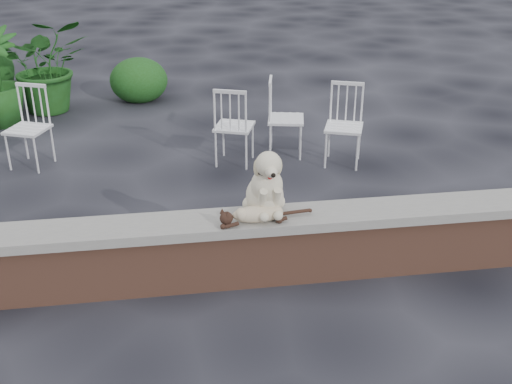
{
  "coord_description": "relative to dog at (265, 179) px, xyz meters",
  "views": [
    {
      "loc": [
        -0.25,
        -4.39,
        2.91
      ],
      "look_at": [
        0.43,
        0.2,
        0.7
      ],
      "focal_mm": 44.28,
      "sensor_mm": 36.0,
      "label": 1
    }
  ],
  "objects": [
    {
      "name": "chair_c",
      "position": [
        0.04,
        2.45,
        -0.4
      ],
      "size": [
        0.72,
        0.72,
        0.94
      ],
      "primitive_type": null,
      "rotation": [
        0.0,
        0.0,
        2.79
      ],
      "color": "white",
      "rests_on": "ground"
    },
    {
      "name": "cat",
      "position": [
        -0.08,
        -0.15,
        -0.21
      ],
      "size": [
        0.91,
        0.27,
        0.15
      ],
      "primitive_type": null,
      "rotation": [
        0.0,
        0.0,
        0.07
      ],
      "color": "tan",
      "rests_on": "capstone"
    },
    {
      "name": "potted_plant_a",
      "position": [
        -2.37,
        4.81,
        -0.19
      ],
      "size": [
        1.37,
        1.24,
        1.35
      ],
      "primitive_type": "imported",
      "rotation": [
        0.0,
        0.0,
        0.17
      ],
      "color": "#1A4213",
      "rests_on": "ground"
    },
    {
      "name": "chair_b",
      "position": [
        -2.32,
        2.7,
        -0.4
      ],
      "size": [
        0.73,
        0.73,
        0.94
      ],
      "primitive_type": null,
      "rotation": [
        0.0,
        0.0,
        -0.39
      ],
      "color": "white",
      "rests_on": "ground"
    },
    {
      "name": "ground",
      "position": [
        -0.48,
        -0.06,
        -0.87
      ],
      "size": [
        60.0,
        60.0,
        0.0
      ],
      "primitive_type": "plane",
      "color": "black",
      "rests_on": "ground"
    },
    {
      "name": "capstone",
      "position": [
        -0.48,
        -0.06,
        -0.33
      ],
      "size": [
        6.2,
        0.4,
        0.08
      ],
      "primitive_type": "cube",
      "color": "slate",
      "rests_on": "brick_wall"
    },
    {
      "name": "chair_d",
      "position": [
        1.29,
        2.23,
        -0.4
      ],
      "size": [
        0.72,
        0.72,
        0.94
      ],
      "primitive_type": null,
      "rotation": [
        0.0,
        0.0,
        -0.36
      ],
      "color": "white",
      "rests_on": "ground"
    },
    {
      "name": "brick_wall",
      "position": [
        -0.48,
        -0.06,
        -0.62
      ],
      "size": [
        6.0,
        0.3,
        0.5
      ],
      "primitive_type": "cube",
      "color": "brown",
      "rests_on": "ground"
    },
    {
      "name": "chair_e",
      "position": [
        0.68,
        2.61,
        -0.4
      ],
      "size": [
        0.66,
        0.66,
        0.94
      ],
      "primitive_type": null,
      "rotation": [
        0.0,
        0.0,
        1.37
      ],
      "color": "white",
      "rests_on": "ground"
    },
    {
      "name": "dog",
      "position": [
        0.0,
        0.0,
        0.0
      ],
      "size": [
        0.41,
        0.52,
        0.58
      ],
      "primitive_type": null,
      "rotation": [
        0.0,
        0.0,
        0.07
      ],
      "color": "beige",
      "rests_on": "capstone"
    }
  ]
}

